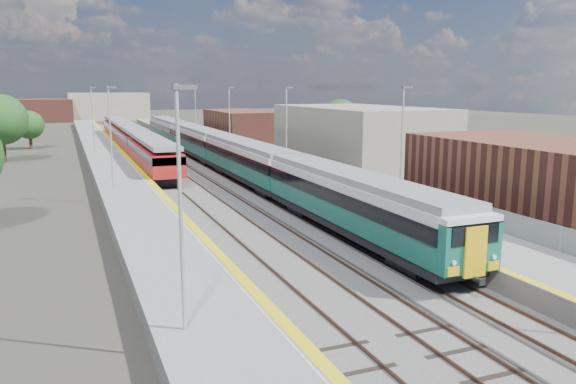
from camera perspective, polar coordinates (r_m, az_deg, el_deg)
ground at (r=60.44m, az=-8.80°, el=2.44°), size 320.00×320.00×0.00m
ballast_bed at (r=62.42m, az=-11.34°, el=2.64°), size 10.50×155.00×0.06m
tracks at (r=64.15m, az=-11.09°, el=2.93°), size 8.96×160.00×0.17m
platform_right at (r=64.10m, az=-4.71°, el=3.47°), size 4.70×155.00×8.52m
platform_left at (r=61.51m, az=-17.59°, el=2.70°), size 4.30×155.00×8.52m
buildings at (r=147.06m, az=-24.00°, el=10.57°), size 72.00×185.50×40.00m
green_train at (r=58.84m, az=-7.05°, el=4.43°), size 2.84×78.97×3.12m
red_train at (r=74.49m, az=-15.69°, el=5.29°), size 2.78×56.31×3.50m
tree_b at (r=71.28m, az=-27.12°, el=6.56°), size 5.70×5.70×7.72m
tree_c at (r=85.55m, az=-24.79°, el=6.20°), size 3.92×3.92×5.32m
tree_d at (r=75.50m, az=5.31°, el=7.45°), size 5.11×5.11×6.93m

